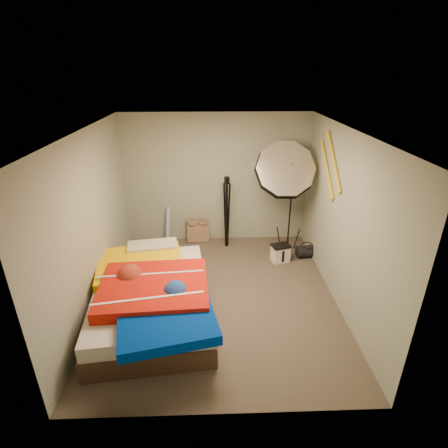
{
  "coord_description": "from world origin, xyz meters",
  "views": [
    {
      "loc": [
        -0.08,
        -4.44,
        3.24
      ],
      "look_at": [
        0.1,
        0.6,
        0.95
      ],
      "focal_mm": 28.0,
      "sensor_mm": 36.0,
      "label": 1
    }
  ],
  "objects_px": {
    "camera_case": "(280,254)",
    "duffel_bag": "(307,251)",
    "bed": "(152,296)",
    "camera_tripod": "(227,208)",
    "wrapping_roll": "(168,225)",
    "photo_umbrella": "(284,171)",
    "tote_bag": "(198,231)"
  },
  "relations": [
    {
      "from": "duffel_bag",
      "to": "camera_tripod",
      "type": "bearing_deg",
      "value": 154.53
    },
    {
      "from": "wrapping_roll",
      "to": "duffel_bag",
      "type": "height_order",
      "value": "wrapping_roll"
    },
    {
      "from": "camera_case",
      "to": "photo_umbrella",
      "type": "xyz_separation_m",
      "value": [
        0.04,
        0.35,
        1.43
      ]
    },
    {
      "from": "tote_bag",
      "to": "wrapping_roll",
      "type": "height_order",
      "value": "wrapping_roll"
    },
    {
      "from": "wrapping_roll",
      "to": "duffel_bag",
      "type": "distance_m",
      "value": 2.73
    },
    {
      "from": "wrapping_roll",
      "to": "bed",
      "type": "distance_m",
      "value": 2.31
    },
    {
      "from": "camera_tripod",
      "to": "camera_case",
      "type": "bearing_deg",
      "value": -33.54
    },
    {
      "from": "camera_tripod",
      "to": "duffel_bag",
      "type": "bearing_deg",
      "value": -18.48
    },
    {
      "from": "camera_case",
      "to": "duffel_bag",
      "type": "bearing_deg",
      "value": -1.37
    },
    {
      "from": "tote_bag",
      "to": "photo_umbrella",
      "type": "distance_m",
      "value": 2.13
    },
    {
      "from": "camera_case",
      "to": "camera_tripod",
      "type": "relative_size",
      "value": 0.21
    },
    {
      "from": "duffel_bag",
      "to": "camera_case",
      "type": "bearing_deg",
      "value": -172.19
    },
    {
      "from": "duffel_bag",
      "to": "bed",
      "type": "distance_m",
      "value": 3.04
    },
    {
      "from": "bed",
      "to": "wrapping_roll",
      "type": "bearing_deg",
      "value": 90.94
    },
    {
      "from": "tote_bag",
      "to": "camera_tripod",
      "type": "bearing_deg",
      "value": -25.22
    },
    {
      "from": "wrapping_roll",
      "to": "duffel_bag",
      "type": "xyz_separation_m",
      "value": [
        2.62,
        -0.73,
        -0.24
      ]
    },
    {
      "from": "photo_umbrella",
      "to": "camera_tripod",
      "type": "relative_size",
      "value": 1.57
    },
    {
      "from": "tote_bag",
      "to": "wrapping_roll",
      "type": "distance_m",
      "value": 0.61
    },
    {
      "from": "tote_bag",
      "to": "photo_umbrella",
      "type": "bearing_deg",
      "value": -20.55
    },
    {
      "from": "duffel_bag",
      "to": "bed",
      "type": "relative_size",
      "value": 0.15
    },
    {
      "from": "bed",
      "to": "photo_umbrella",
      "type": "xyz_separation_m",
      "value": [
        2.11,
        1.79,
        1.26
      ]
    },
    {
      "from": "photo_umbrella",
      "to": "camera_tripod",
      "type": "distance_m",
      "value": 1.28
    },
    {
      "from": "duffel_bag",
      "to": "bed",
      "type": "xyz_separation_m",
      "value": [
        -2.58,
        -1.58,
        0.22
      ]
    },
    {
      "from": "tote_bag",
      "to": "camera_case",
      "type": "xyz_separation_m",
      "value": [
        1.51,
        -0.87,
        -0.07
      ]
    },
    {
      "from": "tote_bag",
      "to": "duffel_bag",
      "type": "relative_size",
      "value": 1.17
    },
    {
      "from": "camera_case",
      "to": "camera_tripod",
      "type": "height_order",
      "value": "camera_tripod"
    },
    {
      "from": "wrapping_roll",
      "to": "photo_umbrella",
      "type": "height_order",
      "value": "photo_umbrella"
    },
    {
      "from": "bed",
      "to": "tote_bag",
      "type": "bearing_deg",
      "value": 76.41
    },
    {
      "from": "camera_case",
      "to": "bed",
      "type": "relative_size",
      "value": 0.12
    },
    {
      "from": "duffel_bag",
      "to": "wrapping_roll",
      "type": "bearing_deg",
      "value": 157.42
    },
    {
      "from": "bed",
      "to": "duffel_bag",
      "type": "bearing_deg",
      "value": 31.45
    },
    {
      "from": "wrapping_roll",
      "to": "bed",
      "type": "height_order",
      "value": "wrapping_roll"
    }
  ]
}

